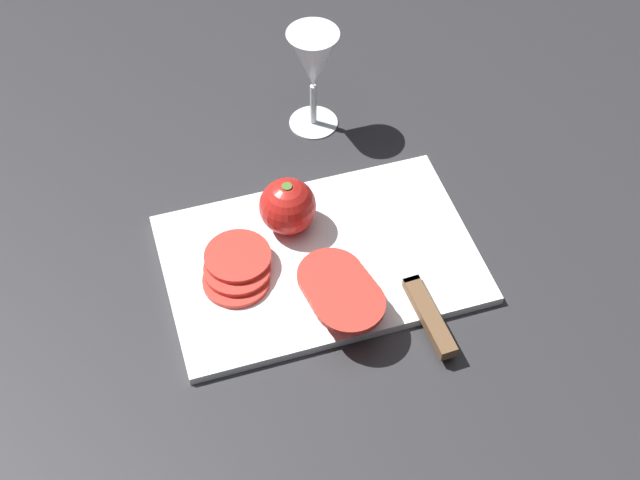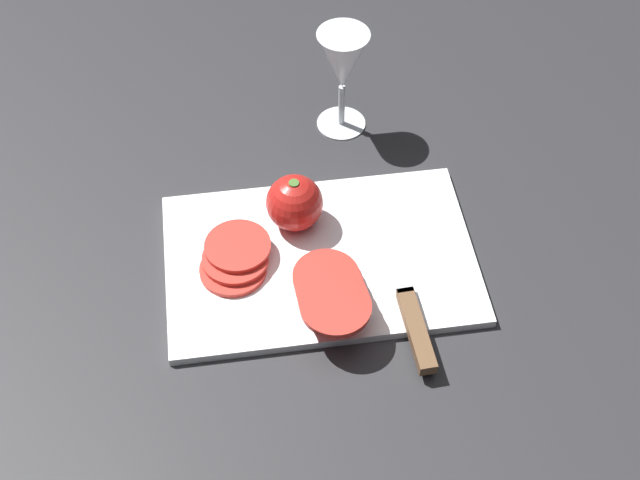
# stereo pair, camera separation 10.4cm
# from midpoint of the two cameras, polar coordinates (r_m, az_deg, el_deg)

# --- Properties ---
(ground_plane) EXTENTS (3.00, 3.00, 0.00)m
(ground_plane) POSITION_cam_midpoint_polar(r_m,az_deg,el_deg) (1.06, -4.93, -2.47)
(ground_plane) COLOR #28282B
(cutting_board) EXTENTS (0.37, 0.24, 0.01)m
(cutting_board) POSITION_cam_midpoint_polar(r_m,az_deg,el_deg) (1.07, -2.78, -1.40)
(cutting_board) COLOR white
(cutting_board) RESTS_ON ground_plane
(wine_glass) EXTENTS (0.07, 0.07, 0.15)m
(wine_glass) POSITION_cam_midpoint_polar(r_m,az_deg,el_deg) (1.17, -3.04, 11.05)
(wine_glass) COLOR silver
(wine_glass) RESTS_ON ground_plane
(whole_tomato) EXTENTS (0.07, 0.07, 0.07)m
(whole_tomato) POSITION_cam_midpoint_polar(r_m,az_deg,el_deg) (1.07, -4.86, 2.01)
(whole_tomato) COLOR red
(whole_tomato) RESTS_ON cutting_board
(knife) EXTENTS (0.03, 0.30, 0.01)m
(knife) POSITION_cam_midpoint_polar(r_m,az_deg,el_deg) (1.02, 3.43, -3.81)
(knife) COLOR silver
(knife) RESTS_ON cutting_board
(tomato_slice_stack_near) EXTENTS (0.08, 0.15, 0.04)m
(tomato_slice_stack_near) POSITION_cam_midpoint_polar(r_m,az_deg,el_deg) (1.01, -1.67, -3.35)
(tomato_slice_stack_near) COLOR red
(tomato_slice_stack_near) RESTS_ON cutting_board
(tomato_slice_stack_far) EXTENTS (0.09, 0.10, 0.02)m
(tomato_slice_stack_far) POSITION_cam_midpoint_polar(r_m,az_deg,el_deg) (1.05, -8.16, -2.02)
(tomato_slice_stack_far) COLOR red
(tomato_slice_stack_far) RESTS_ON cutting_board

